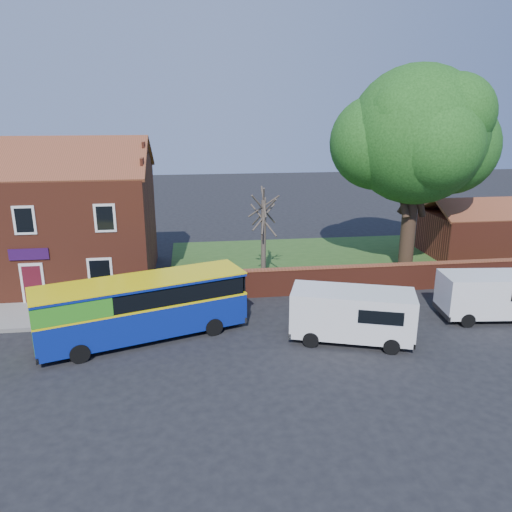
{
  "coord_description": "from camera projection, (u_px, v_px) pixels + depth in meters",
  "views": [
    {
      "loc": [
        1.47,
        -18.7,
        10.17
      ],
      "look_at": [
        4.6,
        5.0,
        2.98
      ],
      "focal_mm": 35.0,
      "sensor_mm": 36.0,
      "label": 1
    }
  ],
  "objects": [
    {
      "name": "bus",
      "position": [
        136.0,
        306.0,
        22.22
      ],
      "size": [
        9.54,
        5.18,
        2.83
      ],
      "rotation": [
        0.0,
        0.0,
        0.32
      ],
      "color": "navy",
      "rests_on": "ground"
    },
    {
      "name": "kerb",
      "position": [
        14.0,
        331.0,
        23.4
      ],
      "size": [
        18.0,
        0.15,
        0.14
      ],
      "primitive_type": "cube",
      "color": "slate",
      "rests_on": "ground"
    },
    {
      "name": "van_far",
      "position": [
        495.0,
        294.0,
        24.57
      ],
      "size": [
        5.43,
        2.61,
        2.3
      ],
      "rotation": [
        0.0,
        0.0,
        -0.1
      ],
      "color": "white",
      "rests_on": "ground"
    },
    {
      "name": "pavement",
      "position": [
        26.0,
        316.0,
        25.07
      ],
      "size": [
        18.0,
        3.5,
        0.12
      ],
      "primitive_type": "cube",
      "color": "gray",
      "rests_on": "ground"
    },
    {
      "name": "ground",
      "position": [
        161.0,
        364.0,
        20.5
      ],
      "size": [
        120.0,
        120.0,
        0.0
      ],
      "primitive_type": "plane",
      "color": "black",
      "rests_on": "ground"
    },
    {
      "name": "grass_strip",
      "position": [
        361.0,
        259.0,
        34.47
      ],
      "size": [
        26.0,
        12.0,
        0.04
      ],
      "primitive_type": "cube",
      "color": "#426B28",
      "rests_on": "ground"
    },
    {
      "name": "bare_tree",
      "position": [
        264.0,
        238.0,
        29.03
      ],
      "size": [
        2.06,
        2.46,
        5.51
      ],
      "color": "#4C4238",
      "rests_on": "ground"
    },
    {
      "name": "boundary_wall",
      "position": [
        397.0,
        277.0,
        28.54
      ],
      "size": [
        22.0,
        0.38,
        1.6
      ],
      "color": "maroon",
      "rests_on": "ground"
    },
    {
      "name": "outbuilding",
      "position": [
        486.0,
        233.0,
        35.14
      ],
      "size": [
        8.2,
        5.06,
        4.17
      ],
      "color": "maroon",
      "rests_on": "ground"
    },
    {
      "name": "large_tree",
      "position": [
        416.0,
        139.0,
        29.86
      ],
      "size": [
        10.34,
        8.18,
        12.62
      ],
      "color": "black",
      "rests_on": "ground"
    },
    {
      "name": "van_near",
      "position": [
        352.0,
        313.0,
        22.22
      ],
      "size": [
        5.78,
        3.74,
        2.36
      ],
      "rotation": [
        0.0,
        0.0,
        -0.32
      ],
      "color": "white",
      "rests_on": "ground"
    },
    {
      "name": "shop_building",
      "position": [
        48.0,
        225.0,
        29.56
      ],
      "size": [
        12.3,
        8.13,
        10.5
      ],
      "color": "maroon",
      "rests_on": "ground"
    }
  ]
}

